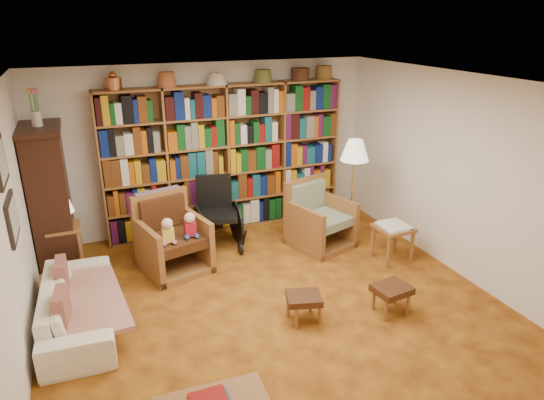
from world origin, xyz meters
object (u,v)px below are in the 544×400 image
sofa (78,305)px  side_table_lamp (65,238)px  floor_lamp (355,154)px  footstool_b (392,291)px  armchair_sage (318,220)px  armchair_leather (172,238)px  wheelchair (217,215)px  side_table_papers (393,232)px  footstool_a (304,300)px

sofa → side_table_lamp: 1.37m
floor_lamp → footstool_b: 2.16m
side_table_lamp → footstool_b: 4.09m
floor_lamp → footstool_b: floor_lamp is taller
sofa → side_table_lamp: (-0.10, 1.35, 0.20)m
side_table_lamp → armchair_sage: (3.37, -0.48, -0.10)m
side_table_lamp → armchair_sage: size_ratio=0.63×
side_table_lamp → armchair_leather: bearing=-16.8°
wheelchair → footstool_b: (1.31, -2.37, -0.20)m
sofa → floor_lamp: bearing=-75.3°
side_table_lamp → wheelchair: wheelchair is taller
armchair_leather → armchair_sage: size_ratio=1.01×
footstool_b → side_table_lamp: bearing=144.4°
side_table_papers → floor_lamp: bearing=104.7°
floor_lamp → footstool_a: 2.44m
side_table_papers → footstool_a: (-1.71, -0.83, -0.15)m
sofa → footstool_a: bearing=-106.8°
sofa → footstool_b: size_ratio=4.10×
side_table_lamp → footstool_a: size_ratio=1.42×
side_table_lamp → floor_lamp: floor_lamp is taller
floor_lamp → side_table_papers: bearing=-75.3°
wheelchair → side_table_papers: 2.44m
side_table_lamp → wheelchair: size_ratio=0.61×
armchair_leather → wheelchair: (0.73, 0.38, 0.06)m
side_table_papers → armchair_leather: bearing=161.5°
side_table_lamp → armchair_leather: size_ratio=0.63×
floor_lamp → armchair_leather: bearing=176.2°
armchair_sage → wheelchair: 1.44m
sofa → side_table_papers: side_table_papers is taller
armchair_leather → side_table_papers: size_ratio=1.92×
armchair_sage → floor_lamp: (0.50, -0.08, 0.95)m
footstool_a → footstool_b: size_ratio=1.02×
armchair_sage → wheelchair: size_ratio=0.96×
sofa → footstool_b: (3.22, -1.03, 0.01)m
footstool_a → armchair_sage: bearing=58.7°
floor_lamp → footstool_a: size_ratio=3.44×
wheelchair → floor_lamp: floor_lamp is taller
sofa → footstool_a: 2.39m
side_table_lamp → footstool_a: bearing=-42.5°
side_table_lamp → footstool_a: side_table_lamp is taller
wheelchair → footstool_a: wheelchair is taller
sofa → side_table_lamp: bearing=7.2°
side_table_papers → footstool_a: size_ratio=1.18×
armchair_leather → side_table_papers: bearing=-18.5°
side_table_papers → footstool_a: side_table_papers is taller
armchair_leather → floor_lamp: bearing=-3.8°
armchair_leather → side_table_papers: armchair_leather is taller
armchair_leather → footstool_b: (2.03, -1.99, -0.13)m
wheelchair → footstool_b: 2.71m
armchair_leather → side_table_papers: 2.93m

